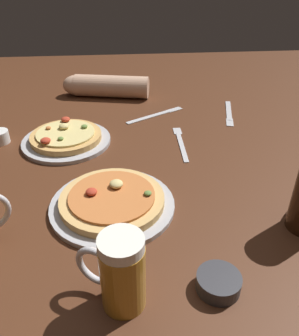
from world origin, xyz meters
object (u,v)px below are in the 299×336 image
at_px(pizza_plate_far, 66,138).
at_px(beer_mug_pale, 120,272).
at_px(fork_left, 181,142).
at_px(knife_spare, 156,115).
at_px(ramekin_butter, 218,283).
at_px(pizza_plate_near, 112,202).
at_px(diner_arm, 103,86).
at_px(knife_right, 229,113).
at_px(ramekin_sauce, 0,137).

relative_size(pizza_plate_far, beer_mug_pale, 1.85).
distance_m(fork_left, knife_spare, 0.22).
xyz_separation_m(pizza_plate_far, ramekin_butter, (0.33, -0.57, -0.00)).
distance_m(pizza_plate_near, fork_left, 0.36).
bearing_deg(knife_spare, fork_left, -75.03).
bearing_deg(diner_arm, beer_mug_pale, -86.90).
bearing_deg(diner_arm, knife_right, -25.04).
height_order(fork_left, knife_spare, same).
xyz_separation_m(ramekin_butter, diner_arm, (-0.22, 0.95, 0.03)).
xyz_separation_m(ramekin_butter, knife_spare, (-0.03, 0.74, -0.01)).
xyz_separation_m(pizza_plate_far, knife_right, (0.56, 0.17, -0.01)).
distance_m(pizza_plate_near, knife_spare, 0.52).
xyz_separation_m(pizza_plate_far, knife_spare, (0.29, 0.18, -0.01)).
bearing_deg(beer_mug_pale, diner_arm, 93.10).
height_order(ramekin_sauce, knife_spare, ramekin_sauce).
bearing_deg(pizza_plate_far, ramekin_butter, -60.07).
relative_size(pizza_plate_far, ramekin_butter, 3.37).
relative_size(pizza_plate_near, knife_spare, 1.34).
xyz_separation_m(knife_right, diner_arm, (-0.45, 0.21, 0.04)).
bearing_deg(pizza_plate_near, fork_left, 54.41).
relative_size(beer_mug_pale, ramekin_sauce, 2.55).
bearing_deg(diner_arm, pizza_plate_far, -105.50).
bearing_deg(ramekin_sauce, fork_left, -5.64).
height_order(knife_right, diner_arm, diner_arm).
relative_size(pizza_plate_far, ramekin_sauce, 4.72).
bearing_deg(fork_left, pizza_plate_near, -125.59).
xyz_separation_m(pizza_plate_near, diner_arm, (-0.04, 0.70, 0.03)).
bearing_deg(ramekin_butter, pizza_plate_near, 127.36).
height_order(pizza_plate_near, knife_right, pizza_plate_near).
distance_m(pizza_plate_far, knife_right, 0.58).
distance_m(pizza_plate_near, ramekin_butter, 0.31).
height_order(knife_spare, diner_arm, diner_arm).
bearing_deg(ramekin_butter, diner_arm, 103.12).
relative_size(fork_left, diner_arm, 0.63).
relative_size(pizza_plate_far, knife_right, 1.24).
bearing_deg(knife_spare, diner_arm, 132.43).
bearing_deg(beer_mug_pale, pizza_plate_near, 93.76).
bearing_deg(ramekin_sauce, beer_mug_pale, -58.97).
relative_size(knife_right, knife_spare, 1.01).
xyz_separation_m(pizza_plate_near, ramekin_sauce, (-0.34, 0.34, 0.00)).
xyz_separation_m(beer_mug_pale, ramekin_butter, (0.17, 0.01, -0.06)).
bearing_deg(knife_right, ramekin_sauce, -168.83).
distance_m(knife_spare, diner_arm, 0.28).
distance_m(pizza_plate_far, fork_left, 0.35).
distance_m(ramekin_butter, knife_right, 0.77).
height_order(ramekin_sauce, fork_left, ramekin_sauce).
xyz_separation_m(fork_left, diner_arm, (-0.24, 0.41, 0.04)).
relative_size(pizza_plate_near, fork_left, 1.32).
bearing_deg(knife_spare, beer_mug_pale, -100.11).
xyz_separation_m(pizza_plate_far, fork_left, (0.35, -0.03, -0.01)).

